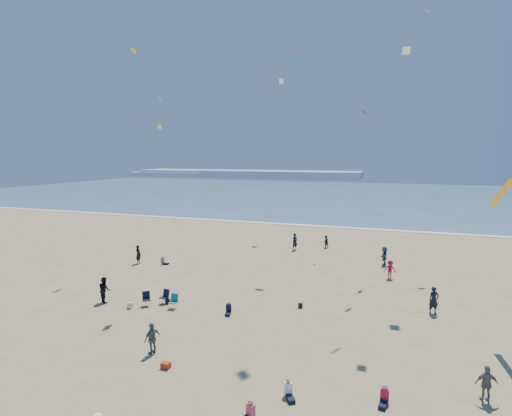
% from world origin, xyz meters
% --- Properties ---
extents(ground, '(220.00, 220.00, 0.00)m').
position_xyz_m(ground, '(0.00, 0.00, 0.00)').
color(ground, tan).
rests_on(ground, ground).
extents(ocean, '(220.00, 100.00, 0.06)m').
position_xyz_m(ocean, '(0.00, 95.00, 0.03)').
color(ocean, '#476B84').
rests_on(ocean, ground).
extents(surf_line, '(220.00, 1.20, 0.08)m').
position_xyz_m(surf_line, '(0.00, 45.00, 0.04)').
color(surf_line, white).
rests_on(surf_line, ground).
extents(headland_far, '(110.00, 20.00, 3.20)m').
position_xyz_m(headland_far, '(-60.00, 170.00, 1.60)').
color(headland_far, '#7A8EA8').
rests_on(headland_far, ground).
extents(headland_near, '(40.00, 14.00, 2.00)m').
position_xyz_m(headland_near, '(-100.00, 165.00, 1.00)').
color(headland_near, '#7A8EA8').
rests_on(headland_near, ground).
extents(standing_flyers, '(31.77, 43.08, 1.90)m').
position_xyz_m(standing_flyers, '(3.45, 11.74, 0.85)').
color(standing_flyers, white).
rests_on(standing_flyers, ground).
extents(seated_group, '(21.69, 19.40, 0.84)m').
position_xyz_m(seated_group, '(1.35, 7.33, 0.42)').
color(seated_group, white).
rests_on(seated_group, ground).
extents(chair_cluster, '(2.74, 1.58, 1.00)m').
position_xyz_m(chair_cluster, '(-5.71, 9.94, 0.50)').
color(chair_cluster, black).
rests_on(chair_cluster, ground).
extents(white_tote, '(0.35, 0.20, 0.40)m').
position_xyz_m(white_tote, '(-7.53, 8.87, 0.20)').
color(white_tote, silver).
rests_on(white_tote, ground).
extents(black_backpack, '(0.30, 0.22, 0.38)m').
position_xyz_m(black_backpack, '(-5.53, 10.44, 0.19)').
color(black_backpack, black).
rests_on(black_backpack, ground).
extents(cooler, '(0.45, 0.30, 0.30)m').
position_xyz_m(cooler, '(-0.94, 2.89, 0.15)').
color(cooler, '#AD2B18').
rests_on(cooler, ground).
extents(navy_bag, '(0.28, 0.18, 0.34)m').
position_xyz_m(navy_bag, '(3.55, 12.84, 0.17)').
color(navy_bag, black).
rests_on(navy_bag, ground).
extents(kites_aloft, '(40.86, 42.36, 27.83)m').
position_xyz_m(kites_aloft, '(8.84, 12.54, 15.37)').
color(kites_aloft, red).
rests_on(kites_aloft, ground).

